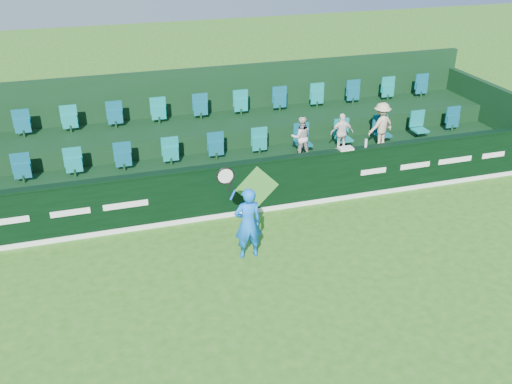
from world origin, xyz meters
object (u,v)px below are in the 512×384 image
object	(u,v)px
towel	(346,148)
drinks_bottle	(366,143)
tennis_player	(248,222)
spectator_left	(301,137)
spectator_right	(381,125)
spectator_middle	(342,133)

from	to	relation	value
towel	drinks_bottle	world-z (taller)	drinks_bottle
towel	drinks_bottle	size ratio (longest dim) A/B	1.68
tennis_player	spectator_left	world-z (taller)	tennis_player
towel	spectator_right	bearing A→B (deg)	35.58
spectator_left	spectator_right	distance (m)	2.32
spectator_left	tennis_player	bearing A→B (deg)	57.59
spectator_right	tennis_player	bearing A→B (deg)	16.89
spectator_left	spectator_middle	size ratio (longest dim) A/B	1.03
tennis_player	spectator_right	size ratio (longest dim) A/B	1.80
spectator_right	towel	size ratio (longest dim) A/B	3.54
tennis_player	towel	xyz separation A→B (m)	(3.08, 1.88, 0.55)
spectator_right	drinks_bottle	bearing A→B (deg)	31.66
spectator_right	spectator_middle	bearing A→B (deg)	-15.97
spectator_right	spectator_left	bearing A→B (deg)	-15.97
tennis_player	spectator_left	bearing A→B (deg)	52.21
spectator_left	spectator_right	size ratio (longest dim) A/B	0.88
spectator_left	towel	bearing A→B (deg)	129.32
drinks_bottle	spectator_right	bearing A→B (deg)	47.63
spectator_left	drinks_bottle	xyz separation A→B (m)	(1.30, -1.12, 0.11)
tennis_player	spectator_right	world-z (taller)	tennis_player
tennis_player	spectator_middle	size ratio (longest dim) A/B	2.12
towel	drinks_bottle	distance (m)	0.55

